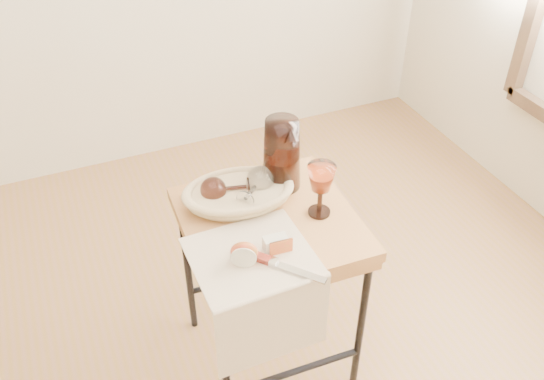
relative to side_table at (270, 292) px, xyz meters
name	(u,v)px	position (x,y,z in m)	size (l,w,h in m)	color
side_table	(270,292)	(0.00, 0.00, 0.00)	(0.50, 0.50, 0.64)	brown
tea_towel	(252,257)	(-0.11, -0.13, 0.32)	(0.33, 0.29, 0.01)	beige
bread_basket	(238,195)	(-0.06, 0.11, 0.35)	(0.30, 0.21, 0.05)	#9C8855
goblet_lying_a	(228,188)	(-0.08, 0.12, 0.37)	(0.13, 0.08, 0.08)	#49231B
goblet_lying_b	(254,188)	(-0.01, 0.09, 0.37)	(0.14, 0.09, 0.09)	white
pitcher	(282,154)	(0.10, 0.14, 0.44)	(0.16, 0.24, 0.27)	black
wine_goblet	(320,190)	(0.15, -0.04, 0.41)	(0.08, 0.08, 0.17)	white
apple_half	(244,252)	(-0.13, -0.14, 0.36)	(0.07, 0.04, 0.07)	red
apple_wedge	(275,244)	(-0.04, -0.13, 0.35)	(0.07, 0.04, 0.04)	beige
table_knife	(277,263)	(-0.06, -0.19, 0.34)	(0.25, 0.03, 0.02)	silver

